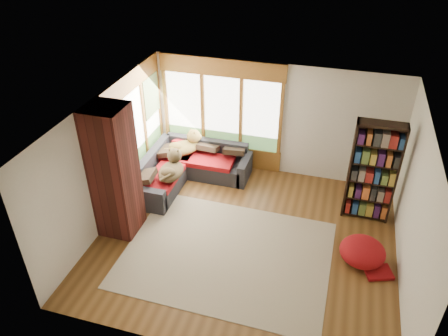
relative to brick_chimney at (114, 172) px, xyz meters
The scene contains 17 objects.
floor 2.75m from the brick_chimney, ahead, with size 5.50×5.50×0.00m, color #563617.
ceiling 2.75m from the brick_chimney, ahead, with size 5.50×5.50×0.00m, color white.
wall_back 3.73m from the brick_chimney, 49.90° to the left, with size 5.50×0.04×2.60m, color silver.
wall_front 3.22m from the brick_chimney, 41.86° to the right, with size 5.50×0.04×2.60m, color silver.
wall_left 0.49m from the brick_chimney, 135.00° to the left, with size 0.04×5.00×2.60m, color silver.
wall_right 5.16m from the brick_chimney, ahead, with size 0.04×5.00×2.60m, color silver.
windows_back 3.07m from the brick_chimney, 66.95° to the left, with size 2.82×0.10×1.90m.
windows_left 1.58m from the brick_chimney, 101.66° to the left, with size 0.10×2.62×1.90m.
roller_blind 2.44m from the brick_chimney, 96.95° to the left, with size 0.03×0.72×0.90m, color #77965F.
brick_chimney is the anchor object (origin of this frame).
sectional_sofa 2.32m from the brick_chimney, 77.71° to the left, with size 2.20×2.20×0.80m.
area_rug 2.53m from the brick_chimney, ahead, with size 3.68×2.81×0.01m, color beige.
bookshelf 4.85m from the brick_chimney, 20.51° to the left, with size 0.90×0.30×2.10m.
pouf 4.66m from the brick_chimney, ahead, with size 0.80×0.80×0.43m, color maroon.
dog_tan 2.41m from the brick_chimney, 77.83° to the left, with size 0.91×0.92×0.46m.
dog_brindle 1.54m from the brick_chimney, 67.75° to the left, with size 0.56×0.86×0.45m.
throw_pillows 2.31m from the brick_chimney, 77.57° to the left, with size 1.98×1.68×0.45m.
Camera 1 is at (1.33, -6.10, 5.67)m, focal length 35.00 mm.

